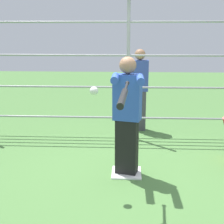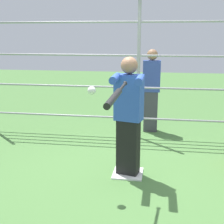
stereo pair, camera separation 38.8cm
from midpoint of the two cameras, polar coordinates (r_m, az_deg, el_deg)
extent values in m
plane|color=#4C7A3D|center=(4.35, 5.52, -11.27)|extent=(24.00, 24.00, 0.00)
cube|color=white|center=(4.35, 5.52, -11.15)|extent=(0.40, 0.40, 0.02)
cylinder|color=#939399|center=(5.58, 6.86, 7.31)|extent=(0.06, 0.06, 2.43)
cylinder|color=#939399|center=(5.74, 6.61, -1.17)|extent=(5.75, 0.04, 0.04)
cylinder|color=#939399|center=(5.62, 6.77, 4.43)|extent=(5.75, 0.04, 0.04)
cylinder|color=#939399|center=(5.55, 6.94, 10.22)|extent=(5.75, 0.04, 0.04)
cylinder|color=#939399|center=(5.54, 7.12, 16.07)|extent=(5.75, 0.04, 0.04)
cube|color=black|center=(4.21, 5.64, -6.55)|extent=(0.32, 0.24, 0.77)
cube|color=#2D51B7|center=(4.02, 5.87, 2.60)|extent=(0.39, 0.28, 0.60)
sphere|color=#9E7051|center=(3.96, 6.02, 8.47)|extent=(0.22, 0.22, 0.22)
cylinder|color=#2D51B7|center=(3.72, 8.11, 5.84)|extent=(0.09, 0.42, 0.09)
cylinder|color=#2D51B7|center=(3.81, 3.52, 6.14)|extent=(0.09, 0.42, 0.09)
sphere|color=black|center=(3.56, 5.58, 5.22)|extent=(0.05, 0.05, 0.05)
cylinder|color=black|center=(3.38, 5.18, 4.53)|extent=(0.05, 0.36, 0.06)
cylinder|color=black|center=(2.95, 4.01, 2.48)|extent=(0.10, 0.55, 0.11)
sphere|color=white|center=(3.55, -0.63, 3.93)|extent=(0.10, 0.10, 0.10)
cube|color=#3F3F47|center=(6.15, 8.88, 0.08)|extent=(0.26, 0.16, 0.79)
cube|color=#334799|center=(6.02, 9.12, 6.48)|extent=(0.33, 0.18, 0.59)
sphere|color=#9E7051|center=(5.98, 9.27, 10.31)|extent=(0.20, 0.20, 0.20)
camera|label=1|loc=(0.19, -87.14, 0.71)|focal=50.00mm
camera|label=2|loc=(0.19, 92.86, -0.71)|focal=50.00mm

